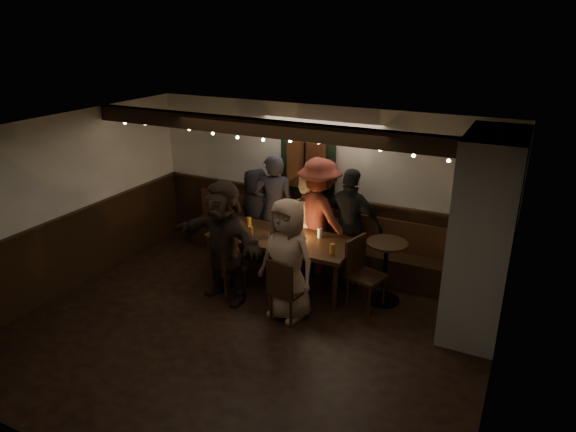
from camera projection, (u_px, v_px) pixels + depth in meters
The scene contains 13 objects.
room at pixel (360, 232), 7.09m from camera, with size 6.02×5.01×2.62m.
dining_table at pixel (282, 241), 7.70m from camera, with size 2.20×0.94×0.95m.
chair_near_left at pixel (223, 264), 7.40m from camera, with size 0.55×0.55×0.93m.
chair_near_right at pixel (284, 287), 6.78m from camera, with size 0.48×0.48×0.91m.
chair_end at pixel (361, 268), 7.20m from camera, with size 0.56×0.56×1.00m.
high_top at pixel (386, 264), 7.27m from camera, with size 0.58×0.58×0.93m.
person_a at pixel (256, 213), 8.67m from camera, with size 0.75×0.49×1.54m, color black.
person_b at pixel (274, 208), 8.45m from camera, with size 0.67×0.44×1.84m, color #24222C.
person_c at pixel (305, 220), 8.27m from camera, with size 0.78×0.60×1.60m, color beige.
person_d at pixel (319, 216), 8.06m from camera, with size 1.21×0.70×1.87m, color maroon.
person_e at pixel (350, 225), 7.86m from camera, with size 1.04×0.43×1.77m, color black.
person_f at pixel (224, 241), 7.24m from camera, with size 1.67×0.53×1.80m, color black.
person_g at pixel (288, 260), 6.80m from camera, with size 0.83×0.54×1.70m, color #A07D66.
Camera 1 is at (3.08, -4.89, 3.82)m, focal length 32.00 mm.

